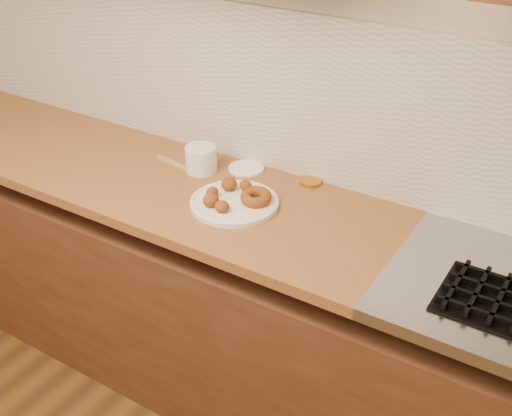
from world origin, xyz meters
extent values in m
cube|color=tan|center=(0.00, 2.00, 1.35)|extent=(4.00, 0.02, 2.70)
cube|color=#50301E|center=(0.00, 1.69, 0.39)|extent=(3.60, 0.60, 0.77)
cube|color=#8E5F35|center=(-0.65, 1.69, 0.88)|extent=(2.30, 0.62, 0.04)
cube|color=#BBB8AA|center=(0.00, 1.99, 1.20)|extent=(3.60, 0.02, 0.60)
cube|color=black|center=(0.80, 1.61, 0.90)|extent=(0.26, 0.26, 0.01)
cube|color=black|center=(0.71, 1.61, 0.92)|extent=(0.01, 0.24, 0.02)
cube|color=black|center=(0.80, 1.52, 0.92)|extent=(0.24, 0.01, 0.02)
cube|color=black|center=(0.77, 1.61, 0.92)|extent=(0.01, 0.24, 0.02)
cube|color=black|center=(0.80, 1.58, 0.92)|extent=(0.24, 0.01, 0.02)
cube|color=black|center=(0.83, 1.61, 0.92)|extent=(0.01, 0.24, 0.02)
cube|color=black|center=(0.80, 1.64, 0.92)|extent=(0.24, 0.01, 0.02)
cube|color=black|center=(0.80, 1.70, 0.92)|extent=(0.24, 0.01, 0.02)
cylinder|color=silver|center=(-0.08, 1.67, 0.91)|extent=(0.31, 0.31, 0.02)
torus|color=brown|center=(-0.01, 1.70, 0.94)|extent=(0.14, 0.14, 0.05)
ellipsoid|color=brown|center=(-0.14, 1.72, 0.94)|extent=(0.06, 0.06, 0.05)
ellipsoid|color=brown|center=(-0.16, 1.65, 0.94)|extent=(0.05, 0.05, 0.04)
ellipsoid|color=brown|center=(-0.13, 1.60, 0.94)|extent=(0.07, 0.07, 0.05)
ellipsoid|color=brown|center=(-0.08, 1.59, 0.94)|extent=(0.07, 0.07, 0.04)
ellipsoid|color=brown|center=(-0.09, 1.75, 0.94)|extent=(0.06, 0.06, 0.04)
cylinder|color=silver|center=(-0.33, 1.82, 0.95)|extent=(0.13, 0.13, 0.10)
cylinder|color=white|center=(-0.19, 1.91, 0.90)|extent=(0.18, 0.18, 0.01)
cylinder|color=#BE8020|center=(0.07, 1.95, 0.91)|extent=(0.10, 0.10, 0.01)
cube|color=#9B7B47|center=(-0.44, 1.79, 0.91)|extent=(0.18, 0.05, 0.01)
camera|label=1|loc=(0.99, 0.09, 2.03)|focal=45.00mm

